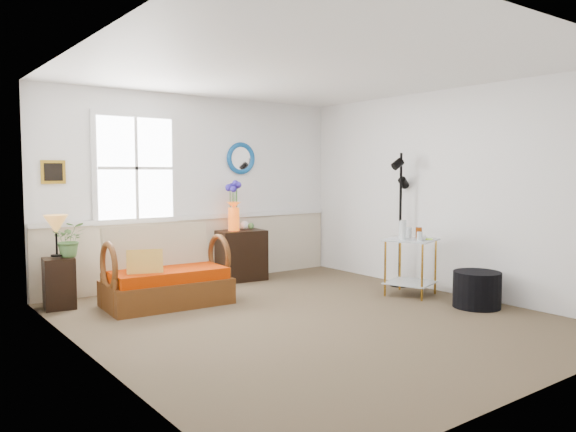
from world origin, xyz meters
TOP-DOWN VIEW (x-y plane):
  - floor at (0.00, 0.00)m, footprint 4.50×5.00m
  - ceiling at (0.00, 0.00)m, footprint 4.50×5.00m
  - walls at (0.00, 0.00)m, footprint 4.51×5.01m
  - wainscot at (0.00, 2.48)m, footprint 4.46×0.02m
  - chair_rail at (0.00, 2.47)m, footprint 4.46×0.04m
  - window at (-0.90, 2.47)m, footprint 1.14×0.06m
  - picture at (-1.92, 2.48)m, footprint 0.28×0.03m
  - mirror at (0.70, 2.48)m, footprint 0.47×0.07m
  - loveseat at (-0.94, 1.49)m, footprint 1.44×0.87m
  - throw_pillow at (-1.26, 1.37)m, footprint 0.40×0.21m
  - lamp_stand at (-2.00, 2.06)m, footprint 0.37×0.37m
  - table_lamp at (-2.01, 2.08)m, footprint 0.31×0.31m
  - potted_plant at (-1.86, 2.08)m, footprint 0.45×0.48m
  - cabinet at (0.55, 2.26)m, footprint 0.72×0.51m
  - flower_vase at (0.45, 2.27)m, footprint 0.24×0.24m
  - side_table at (1.73, 0.13)m, footprint 0.72×0.72m
  - tabletop_items at (1.72, 0.08)m, footprint 0.56×0.56m
  - floor_lamp at (2.06, 0.61)m, footprint 0.31×0.31m
  - ottoman at (1.85, -0.76)m, footprint 0.59×0.59m

SIDE VIEW (x-z plane):
  - floor at x=0.00m, z-range -0.01..0.01m
  - ottoman at x=1.85m, z-range 0.00..0.41m
  - lamp_stand at x=-2.00m, z-range 0.00..0.58m
  - side_table at x=1.73m, z-range 0.00..0.72m
  - cabinet at x=0.55m, z-range 0.00..0.72m
  - wainscot at x=0.00m, z-range 0.00..0.90m
  - loveseat at x=-0.94m, z-range 0.00..0.91m
  - throw_pillow at x=-1.26m, z-range 0.30..0.69m
  - potted_plant at x=-1.86m, z-range 0.58..0.89m
  - table_lamp at x=-2.01m, z-range 0.58..1.07m
  - tabletop_items at x=1.72m, z-range 0.72..0.96m
  - floor_lamp at x=2.06m, z-range 0.00..1.81m
  - chair_rail at x=0.00m, z-range 0.89..0.95m
  - flower_vase at x=0.45m, z-range 0.72..1.41m
  - walls at x=0.00m, z-range 0.00..2.60m
  - picture at x=-1.92m, z-range 1.41..1.69m
  - window at x=-0.90m, z-range 0.88..2.32m
  - mirror at x=0.70m, z-range 1.51..1.99m
  - ceiling at x=0.00m, z-range 2.60..2.60m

